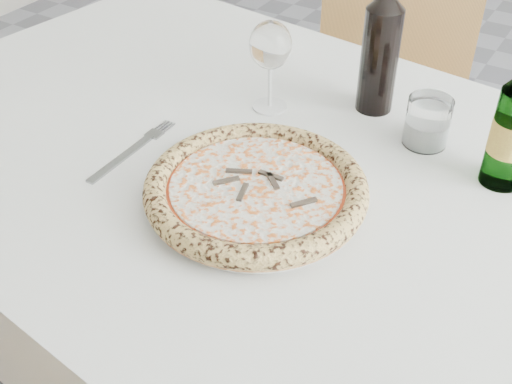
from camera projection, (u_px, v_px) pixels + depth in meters
floor at (342, 352)px, 1.68m from camera, size 5.00×6.00×0.02m
dining_table at (287, 208)px, 1.07m from camera, size 1.68×1.12×0.76m
chair_far at (392, 84)px, 1.71m from camera, size 0.54×0.54×0.93m
plate at (256, 198)px, 0.95m from camera, size 0.30×0.30×0.02m
pizza at (256, 189)px, 0.94m from camera, size 0.33×0.33×0.03m
fork at (132, 151)px, 1.06m from camera, size 0.03×0.22×0.00m
wine_glass at (270, 47)px, 1.10m from camera, size 0.07×0.07×0.17m
tumbler at (427, 125)px, 1.06m from camera, size 0.07×0.07×0.08m
wine_bottle at (380, 50)px, 1.10m from camera, size 0.07×0.07×0.27m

